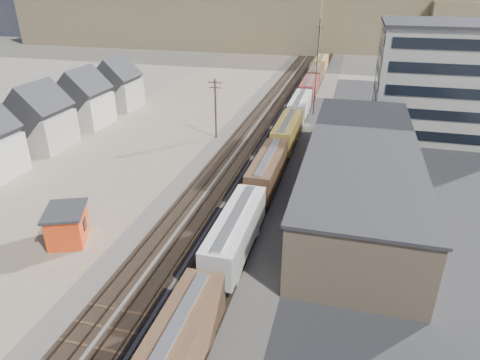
% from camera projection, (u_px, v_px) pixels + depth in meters
% --- Properties ---
extents(ground, '(300.00, 300.00, 0.00)m').
position_uv_depth(ground, '(158.00, 319.00, 34.12)').
color(ground, '#6B6356').
rests_on(ground, ground).
extents(ballast_bed, '(18.00, 200.00, 0.06)m').
position_uv_depth(ballast_bed, '(274.00, 127.00, 77.80)').
color(ballast_bed, '#4C4742').
rests_on(ballast_bed, ground).
extents(dirt_yard, '(24.00, 180.00, 0.03)m').
position_uv_depth(dirt_yard, '(149.00, 136.00, 73.69)').
color(dirt_yard, '#73684F').
rests_on(dirt_yard, ground).
extents(asphalt_lot, '(26.00, 120.00, 0.04)m').
position_uv_depth(asphalt_lot, '(409.00, 173.00, 59.61)').
color(asphalt_lot, '#232326').
rests_on(asphalt_lot, ground).
extents(rail_tracks, '(11.40, 200.00, 0.24)m').
position_uv_depth(rail_tracks, '(271.00, 127.00, 77.89)').
color(rail_tracks, black).
rests_on(rail_tracks, ground).
extents(freight_train, '(3.00, 119.74, 4.46)m').
position_uv_depth(freight_train, '(294.00, 118.00, 73.75)').
color(freight_train, black).
rests_on(freight_train, ground).
extents(warehouse, '(12.40, 40.40, 7.25)m').
position_uv_depth(warehouse, '(360.00, 173.00, 50.94)').
color(warehouse, tan).
rests_on(warehouse, ground).
extents(office_tower, '(22.60, 18.60, 18.45)m').
position_uv_depth(office_tower, '(445.00, 79.00, 71.71)').
color(office_tower, '#9E998E').
rests_on(office_tower, ground).
extents(utility_pole_north, '(2.20, 0.32, 10.00)m').
position_uv_depth(utility_pole_north, '(216.00, 108.00, 70.52)').
color(utility_pole_north, '#382619').
rests_on(utility_pole_north, ground).
extents(radio_mast, '(1.20, 0.16, 18.00)m').
position_uv_depth(radio_mast, '(317.00, 68.00, 81.26)').
color(radio_mast, black).
rests_on(radio_mast, ground).
extents(townhouse_row, '(8.15, 68.16, 10.47)m').
position_uv_depth(townhouse_row, '(13.00, 133.00, 61.98)').
color(townhouse_row, '#B7B2A8').
rests_on(townhouse_row, ground).
extents(hills_north, '(265.00, 80.00, 32.00)m').
position_uv_depth(hills_north, '(329.00, 7.00, 174.79)').
color(hills_north, '#716443').
rests_on(hills_north, ground).
extents(maintenance_shed, '(5.47, 6.05, 3.62)m').
position_uv_depth(maintenance_shed, '(67.00, 225.00, 43.61)').
color(maintenance_shed, '#F14316').
rests_on(maintenance_shed, ground).
extents(parked_car_blue, '(6.42, 5.17, 1.62)m').
position_uv_depth(parked_car_blue, '(392.00, 123.00, 77.50)').
color(parked_car_blue, navy).
rests_on(parked_car_blue, ground).
extents(parked_car_far, '(3.58, 5.18, 1.64)m').
position_uv_depth(parked_car_far, '(439.00, 120.00, 79.47)').
color(parked_car_far, silver).
rests_on(parked_car_far, ground).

